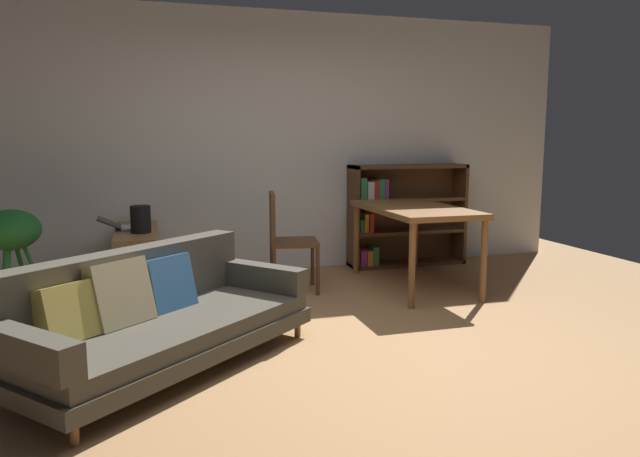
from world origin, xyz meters
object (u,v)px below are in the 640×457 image
(open_laptop, at_px, (125,226))
(dining_chair_near, at_px, (286,236))
(potted_floor_plant, at_px, (11,242))
(desk_speaker, at_px, (141,219))
(bookshelf, at_px, (399,215))
(fabric_couch, at_px, (152,315))
(media_console, at_px, (138,263))
(dining_table, at_px, (415,215))

(open_laptop, height_order, dining_chair_near, dining_chair_near)
(open_laptop, bearing_deg, dining_chair_near, -10.97)
(potted_floor_plant, height_order, dining_chair_near, dining_chair_near)
(desk_speaker, bearing_deg, bookshelf, 16.33)
(fabric_couch, xyz_separation_m, media_console, (-0.09, 1.73, -0.02))
(fabric_couch, bearing_deg, bookshelf, 40.74)
(fabric_couch, distance_m, potted_floor_plant, 1.86)
(fabric_couch, xyz_separation_m, desk_speaker, (-0.05, 1.52, 0.40))
(desk_speaker, distance_m, bookshelf, 2.87)
(desk_speaker, xyz_separation_m, dining_table, (2.46, -0.18, -0.03))
(potted_floor_plant, bearing_deg, dining_table, -2.93)
(dining_table, distance_m, bookshelf, 1.04)
(fabric_couch, bearing_deg, media_console, 92.96)
(media_console, relative_size, potted_floor_plant, 1.44)
(dining_table, xyz_separation_m, dining_chair_near, (-1.20, 0.19, -0.18))
(potted_floor_plant, xyz_separation_m, bookshelf, (3.76, 0.81, -0.01))
(dining_chair_near, bearing_deg, open_laptop, 169.03)
(media_console, distance_m, desk_speaker, 0.47)
(dining_table, bearing_deg, open_laptop, 169.92)
(dining_chair_near, distance_m, bookshelf, 1.69)
(media_console, height_order, desk_speaker, desk_speaker)
(desk_speaker, distance_m, potted_floor_plant, 1.02)
(media_console, bearing_deg, desk_speaker, -78.88)
(desk_speaker, height_order, bookshelf, bookshelf)
(dining_chair_near, height_order, bookshelf, bookshelf)
(media_console, bearing_deg, dining_table, -8.84)
(fabric_couch, height_order, dining_chair_near, dining_chair_near)
(fabric_couch, distance_m, open_laptop, 1.84)
(open_laptop, bearing_deg, potted_floor_plant, -161.99)
(desk_speaker, relative_size, dining_table, 0.16)
(bookshelf, bearing_deg, dining_table, -106.18)
(open_laptop, relative_size, bookshelf, 0.33)
(bookshelf, bearing_deg, fabric_couch, -139.26)
(open_laptop, relative_size, dining_chair_near, 0.47)
(desk_speaker, height_order, dining_table, desk_speaker)
(desk_speaker, bearing_deg, potted_floor_plant, -179.73)
(dining_table, distance_m, dining_chair_near, 1.23)
(open_laptop, height_order, desk_speaker, desk_speaker)
(open_laptop, distance_m, potted_floor_plant, 0.92)
(dining_table, bearing_deg, dining_chair_near, 170.96)
(desk_speaker, xyz_separation_m, dining_chair_near, (1.26, 0.01, -0.21))
(media_console, xyz_separation_m, desk_speaker, (0.04, -0.21, 0.42))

